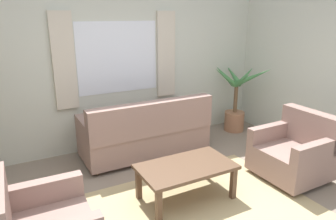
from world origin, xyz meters
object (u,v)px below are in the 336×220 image
(coffee_table, at_px, (186,170))
(potted_plant, at_px, (235,103))
(armchair_right, at_px, (294,152))
(couch, at_px, (146,133))

(coffee_table, distance_m, potted_plant, 2.51)
(armchair_right, height_order, potted_plant, potted_plant)
(potted_plant, bearing_deg, coffee_table, -142.67)
(couch, distance_m, potted_plant, 1.93)
(coffee_table, bearing_deg, couch, 86.09)
(couch, xyz_separation_m, armchair_right, (1.46, -1.53, -0.01))
(couch, bearing_deg, potted_plant, -173.49)
(couch, height_order, potted_plant, potted_plant)
(coffee_table, bearing_deg, armchair_right, -8.12)
(coffee_table, xyz_separation_m, potted_plant, (2.00, 1.52, 0.15))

